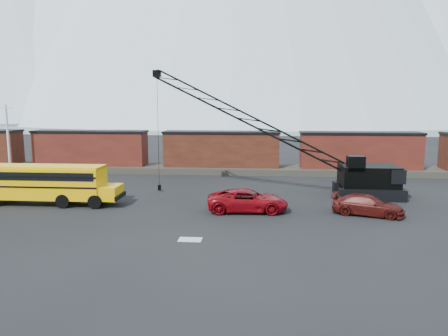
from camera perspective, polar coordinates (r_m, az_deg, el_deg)
The scene contains 11 objects.
ground at distance 30.63m, azimuth -4.15°, elevation -7.00°, with size 160.00×160.00×0.00m, color black.
gravel_berm at distance 51.95m, azimuth -0.32°, elevation -0.15°, with size 120.00×5.00×0.70m, color #454138.
boxcar_west_near at distance 55.45m, azimuth -17.03°, elevation 2.54°, with size 13.70×3.10×4.17m.
boxcar_mid at distance 51.64m, azimuth -0.32°, elevation 2.50°, with size 13.70×3.10×4.17m.
boxcar_east_near at distance 52.63m, azimuth 17.32°, elevation 2.23°, with size 13.70×3.10×4.17m.
utility_pole at distance 55.36m, azimuth -26.37°, elevation 3.46°, with size 1.40×0.24×8.00m.
snow_patch at distance 26.77m, azimuth -4.45°, elevation -9.30°, with size 1.40×0.90×0.02m, color silver.
school_bus at distance 38.09m, azimuth -22.19°, elevation -1.78°, with size 11.65×2.65×3.19m.
red_pickup at distance 33.22m, azimuth 3.12°, elevation -4.26°, with size 2.81×6.09×1.69m, color maroon.
maroon_suv at distance 33.82m, azimuth 18.26°, elevation -4.63°, with size 2.09×5.13×1.49m, color #480F0C.
crawler_crane at distance 39.05m, azimuth 5.87°, elevation 5.05°, with size 22.07×4.20×11.28m.
Camera 1 is at (4.75, -29.13, 8.20)m, focal length 35.00 mm.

